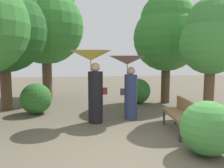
{
  "coord_description": "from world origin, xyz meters",
  "views": [
    {
      "loc": [
        -1.0,
        -4.22,
        1.89
      ],
      "look_at": [
        0.0,
        2.96,
        1.08
      ],
      "focal_mm": 37.04,
      "sensor_mm": 36.0,
      "label": 1
    }
  ],
  "objects_px": {
    "tree_near_left": "(3,23)",
    "tree_mid_right": "(211,37)",
    "person_left": "(93,73)",
    "person_right": "(129,75)",
    "path_marker_post": "(189,131)",
    "park_bench": "(181,113)",
    "tree_near_right": "(167,32)",
    "tree_far_back": "(45,20)"
  },
  "relations": [
    {
      "from": "person_left",
      "to": "tree_near_left",
      "type": "distance_m",
      "value": 4.11
    },
    {
      "from": "tree_near_right",
      "to": "path_marker_post",
      "type": "height_order",
      "value": "tree_near_right"
    },
    {
      "from": "tree_near_left",
      "to": "tree_mid_right",
      "type": "xyz_separation_m",
      "value": [
        6.68,
        -2.19,
        -0.62
      ]
    },
    {
      "from": "tree_mid_right",
      "to": "path_marker_post",
      "type": "height_order",
      "value": "tree_mid_right"
    },
    {
      "from": "park_bench",
      "to": "path_marker_post",
      "type": "distance_m",
      "value": 0.93
    },
    {
      "from": "person_left",
      "to": "park_bench",
      "type": "relative_size",
      "value": 1.37
    },
    {
      "from": "person_right",
      "to": "park_bench",
      "type": "relative_size",
      "value": 1.28
    },
    {
      "from": "tree_near_left",
      "to": "path_marker_post",
      "type": "distance_m",
      "value": 7.18
    },
    {
      "from": "person_right",
      "to": "tree_near_right",
      "type": "xyz_separation_m",
      "value": [
        2.11,
        2.4,
        1.58
      ]
    },
    {
      "from": "person_left",
      "to": "tree_near_left",
      "type": "relative_size",
      "value": 0.43
    },
    {
      "from": "person_left",
      "to": "tree_far_back",
      "type": "distance_m",
      "value": 5.46
    },
    {
      "from": "tree_far_back",
      "to": "path_marker_post",
      "type": "bearing_deg",
      "value": -60.08
    },
    {
      "from": "park_bench",
      "to": "person_left",
      "type": "bearing_deg",
      "value": -114.31
    },
    {
      "from": "park_bench",
      "to": "tree_mid_right",
      "type": "height_order",
      "value": "tree_mid_right"
    },
    {
      "from": "person_right",
      "to": "park_bench",
      "type": "xyz_separation_m",
      "value": [
        1.06,
        -1.48,
        -0.88
      ]
    },
    {
      "from": "person_right",
      "to": "tree_mid_right",
      "type": "bearing_deg",
      "value": -98.5
    },
    {
      "from": "park_bench",
      "to": "tree_near_left",
      "type": "relative_size",
      "value": 0.31
    },
    {
      "from": "person_right",
      "to": "tree_mid_right",
      "type": "relative_size",
      "value": 0.53
    },
    {
      "from": "person_right",
      "to": "tree_mid_right",
      "type": "distance_m",
      "value": 2.77
    },
    {
      "from": "tree_near_left",
      "to": "park_bench",
      "type": "bearing_deg",
      "value": -32.95
    },
    {
      "from": "person_right",
      "to": "path_marker_post",
      "type": "distance_m",
      "value": 2.73
    },
    {
      "from": "person_left",
      "to": "person_right",
      "type": "xyz_separation_m",
      "value": [
        1.11,
        0.26,
        -0.08
      ]
    },
    {
      "from": "park_bench",
      "to": "tree_mid_right",
      "type": "bearing_deg",
      "value": 134.93
    },
    {
      "from": "tree_far_back",
      "to": "tree_near_left",
      "type": "bearing_deg",
      "value": -114.91
    },
    {
      "from": "person_right",
      "to": "park_bench",
      "type": "height_order",
      "value": "person_right"
    },
    {
      "from": "person_right",
      "to": "tree_near_left",
      "type": "bearing_deg",
      "value": 63.27
    },
    {
      "from": "tree_near_left",
      "to": "tree_mid_right",
      "type": "height_order",
      "value": "tree_near_left"
    },
    {
      "from": "park_bench",
      "to": "person_right",
      "type": "bearing_deg",
      "value": -139.41
    },
    {
      "from": "person_left",
      "to": "person_right",
      "type": "height_order",
      "value": "person_left"
    },
    {
      "from": "park_bench",
      "to": "tree_mid_right",
      "type": "distance_m",
      "value": 2.76
    },
    {
      "from": "person_right",
      "to": "tree_mid_right",
      "type": "height_order",
      "value": "tree_mid_right"
    },
    {
      "from": "park_bench",
      "to": "tree_far_back",
      "type": "distance_m",
      "value": 7.8
    },
    {
      "from": "person_right",
      "to": "path_marker_post",
      "type": "relative_size",
      "value": 3.0
    },
    {
      "from": "person_right",
      "to": "tree_mid_right",
      "type": "xyz_separation_m",
      "value": [
        2.5,
        -0.28,
        1.15
      ]
    },
    {
      "from": "tree_mid_right",
      "to": "tree_near_right",
      "type": "bearing_deg",
      "value": 98.39
    },
    {
      "from": "park_bench",
      "to": "tree_near_right",
      "type": "height_order",
      "value": "tree_near_right"
    },
    {
      "from": "tree_near_right",
      "to": "path_marker_post",
      "type": "distance_m",
      "value": 5.6
    },
    {
      "from": "park_bench",
      "to": "path_marker_post",
      "type": "relative_size",
      "value": 2.35
    },
    {
      "from": "person_right",
      "to": "tree_near_left",
      "type": "relative_size",
      "value": 0.4
    },
    {
      "from": "person_left",
      "to": "tree_mid_right",
      "type": "bearing_deg",
      "value": -92.48
    },
    {
      "from": "tree_near_left",
      "to": "tree_near_right",
      "type": "relative_size",
      "value": 1.08
    },
    {
      "from": "park_bench",
      "to": "path_marker_post",
      "type": "height_order",
      "value": "park_bench"
    }
  ]
}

